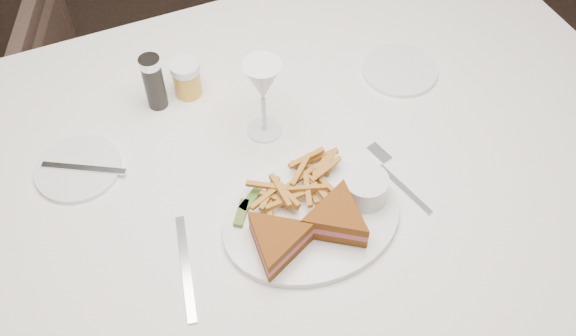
{
  "coord_description": "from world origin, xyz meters",
  "views": [
    {
      "loc": [
        -0.42,
        -0.97,
        1.7
      ],
      "look_at": [
        -0.09,
        -0.35,
        0.8
      ],
      "focal_mm": 40.0,
      "sensor_mm": 36.0,
      "label": 1
    }
  ],
  "objects": [
    {
      "name": "ground",
      "position": [
        0.0,
        0.0,
        0.0
      ],
      "size": [
        5.0,
        5.0,
        0.0
      ],
      "primitive_type": "plane",
      "color": "black",
      "rests_on": "ground"
    },
    {
      "name": "table_setting",
      "position": [
        -0.1,
        -0.35,
        0.79
      ],
      "size": [
        0.84,
        0.61,
        0.18
      ],
      "color": "white",
      "rests_on": "table"
    },
    {
      "name": "chair_far",
      "position": [
        -0.14,
        0.51,
        0.32
      ],
      "size": [
        0.81,
        0.79,
        0.64
      ],
      "primitive_type": "imported",
      "rotation": [
        0.0,
        0.0,
        2.71
      ],
      "color": "#46332B",
      "rests_on": "ground"
    },
    {
      "name": "table",
      "position": [
        -0.09,
        -0.3,
        0.38
      ],
      "size": [
        1.62,
        1.14,
        0.75
      ],
      "primitive_type": "cube",
      "rotation": [
        0.0,
        0.0,
        -0.07
      ],
      "color": "white",
      "rests_on": "ground"
    }
  ]
}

